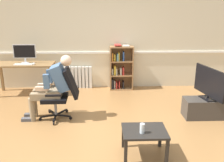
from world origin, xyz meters
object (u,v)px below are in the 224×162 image
object	(u,v)px
keyboard	(23,64)
tv_screen	(209,83)
imac_monitor	(25,52)
computer_desk	(24,68)
person_seated	(52,86)
office_chair	(62,92)
bookshelf	(120,68)
drinking_glass	(142,128)
coffee_table	(144,134)
computer_mouse	(33,64)
radiator	(75,77)
tv_stand	(206,108)

from	to	relation	value
keyboard	tv_screen	world-z (taller)	tv_screen
imac_monitor	keyboard	distance (m)	0.33
computer_desk	person_seated	bearing A→B (deg)	-56.42
imac_monitor	tv_screen	distance (m)	4.16
imac_monitor	office_chair	distance (m)	1.91
bookshelf	drinking_glass	bearing A→B (deg)	-88.08
person_seated	coffee_table	size ratio (longest dim) A/B	1.96
bookshelf	person_seated	distance (m)	2.19
imac_monitor	tv_screen	world-z (taller)	imac_monitor
drinking_glass	computer_mouse	bearing A→B (deg)	129.17
bookshelf	radiator	bearing A→B (deg)	175.12
computer_mouse	tv_stand	distance (m)	3.90
bookshelf	tv_stand	size ratio (longest dim) A/B	1.34
bookshelf	coffee_table	size ratio (longest dim) A/B	1.85
office_chair	drinking_glass	size ratio (longest dim) A/B	7.05
imac_monitor	person_seated	size ratio (longest dim) A/B	0.44
person_seated	radiator	bearing A→B (deg)	172.24
radiator	person_seated	bearing A→B (deg)	-96.33
office_chair	person_seated	size ratio (longest dim) A/B	0.80
keyboard	tv_screen	size ratio (longest dim) A/B	0.47
imac_monitor	computer_desk	bearing A→B (deg)	-105.96
imac_monitor	radiator	bearing A→B (deg)	15.66
computer_desk	drinking_glass	distance (m)	3.68
coffee_table	radiator	bearing A→B (deg)	113.33
computer_mouse	radiator	xyz separation A→B (m)	(0.88, 0.51, -0.49)
computer_desk	radiator	size ratio (longest dim) A/B	1.57
person_seated	drinking_glass	world-z (taller)	person_seated
person_seated	drinking_glass	size ratio (longest dim) A/B	8.80
computer_mouse	tv_screen	world-z (taller)	tv_screen
radiator	keyboard	bearing A→B (deg)	-154.34
keyboard	office_chair	distance (m)	1.68
keyboard	coffee_table	distance (m)	3.55
computer_desk	keyboard	bearing A→B (deg)	-76.22
coffee_table	drinking_glass	size ratio (longest dim) A/B	4.49
imac_monitor	drinking_glass	distance (m)	3.76
coffee_table	drinking_glass	world-z (taller)	drinking_glass
imac_monitor	bookshelf	bearing A→B (deg)	5.29
bookshelf	coffee_table	distance (m)	2.99
keyboard	computer_desk	bearing A→B (deg)	103.78
computer_mouse	person_seated	distance (m)	1.46
tv_stand	computer_mouse	bearing A→B (deg)	159.57
office_chair	person_seated	xyz separation A→B (m)	(-0.18, -0.00, 0.13)
person_seated	computer_mouse	bearing A→B (deg)	-153.75
keyboard	office_chair	bearing A→B (deg)	-49.51
computer_desk	bookshelf	world-z (taller)	bookshelf
imac_monitor	bookshelf	distance (m)	2.35
imac_monitor	bookshelf	world-z (taller)	imac_monitor
computer_mouse	imac_monitor	bearing A→B (deg)	140.28
radiator	person_seated	distance (m)	1.85
person_seated	computer_desk	bearing A→B (deg)	-147.86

